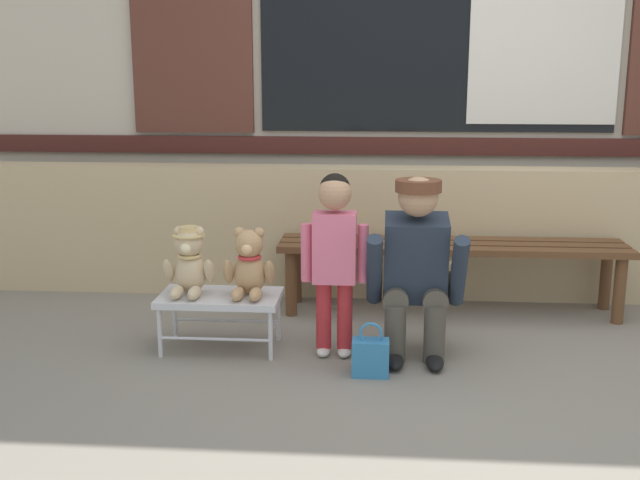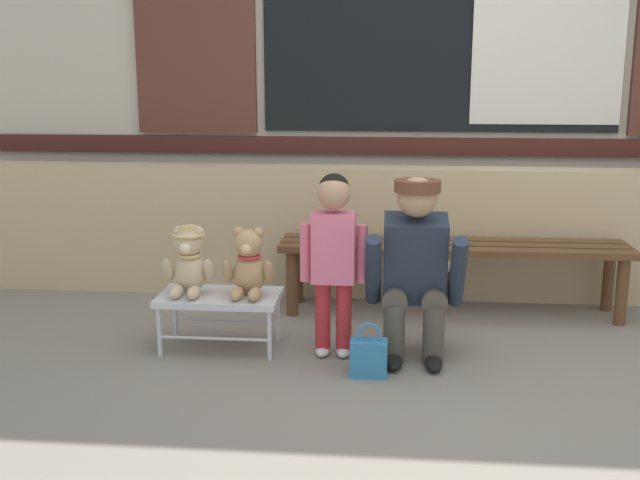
% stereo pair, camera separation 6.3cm
% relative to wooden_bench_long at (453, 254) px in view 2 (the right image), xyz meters
% --- Properties ---
extents(ground_plane, '(60.00, 60.00, 0.00)m').
position_rel_wooden_bench_long_xyz_m(ground_plane, '(-0.07, -1.06, -0.37)').
color(ground_plane, gray).
extents(brick_low_wall, '(7.49, 0.25, 0.85)m').
position_rel_wooden_bench_long_xyz_m(brick_low_wall, '(-0.07, 0.37, 0.05)').
color(brick_low_wall, tan).
rests_on(brick_low_wall, ground).
extents(shop_facade, '(7.64, 0.26, 3.70)m').
position_rel_wooden_bench_long_xyz_m(shop_facade, '(-0.07, 0.88, 1.48)').
color(shop_facade, beige).
rests_on(shop_facade, ground).
extents(wooden_bench_long, '(2.10, 0.40, 0.44)m').
position_rel_wooden_bench_long_xyz_m(wooden_bench_long, '(0.00, 0.00, 0.00)').
color(wooden_bench_long, brown).
rests_on(wooden_bench_long, ground).
extents(small_display_bench, '(0.64, 0.36, 0.30)m').
position_rel_wooden_bench_long_xyz_m(small_display_bench, '(-1.28, -0.73, -0.11)').
color(small_display_bench, silver).
rests_on(small_display_bench, ground).
extents(teddy_bear_with_hat, '(0.28, 0.27, 0.36)m').
position_rel_wooden_bench_long_xyz_m(teddy_bear_with_hat, '(-1.44, -0.73, 0.10)').
color(teddy_bear_with_hat, '#CCB289').
rests_on(teddy_bear_with_hat, small_display_bench).
extents(teddy_bear_plain, '(0.28, 0.26, 0.36)m').
position_rel_wooden_bench_long_xyz_m(teddy_bear_plain, '(-1.12, -0.73, 0.09)').
color(teddy_bear_plain, tan).
rests_on(teddy_bear_plain, small_display_bench).
extents(child_standing, '(0.35, 0.18, 0.96)m').
position_rel_wooden_bench_long_xyz_m(child_standing, '(-0.67, -0.78, 0.22)').
color(child_standing, '#B7282D').
rests_on(child_standing, ground).
extents(adult_crouching, '(0.50, 0.49, 0.95)m').
position_rel_wooden_bench_long_xyz_m(adult_crouching, '(-0.24, -0.76, 0.11)').
color(adult_crouching, '#4C473D').
rests_on(adult_crouching, ground).
extents(handbag_on_ground, '(0.18, 0.11, 0.27)m').
position_rel_wooden_bench_long_xyz_m(handbag_on_ground, '(-0.48, -1.04, -0.28)').
color(handbag_on_ground, teal).
rests_on(handbag_on_ground, ground).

